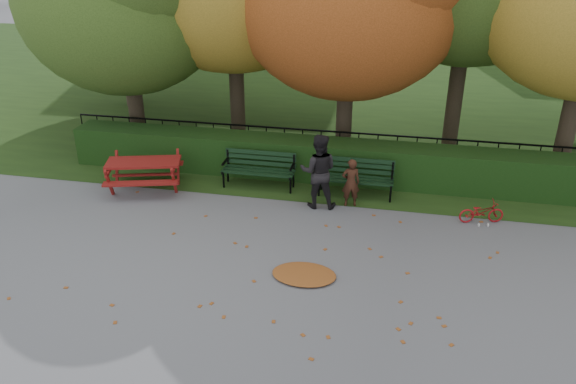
% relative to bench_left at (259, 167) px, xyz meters
% --- Properties ---
extents(ground, '(90.00, 90.00, 0.00)m').
position_rel_bench_left_xyz_m(ground, '(1.30, -3.70, -0.52)').
color(ground, slate).
rests_on(ground, ground).
extents(grass_strip, '(90.00, 90.00, 0.00)m').
position_rel_bench_left_xyz_m(grass_strip, '(1.30, 10.30, -0.51)').
color(grass_strip, '#1C3311').
rests_on(grass_strip, ground).
extents(hedge, '(13.00, 0.90, 1.00)m').
position_rel_bench_left_xyz_m(hedge, '(1.30, 0.80, -0.02)').
color(hedge, black).
rests_on(hedge, ground).
extents(iron_fence, '(14.00, 0.04, 1.02)m').
position_rel_bench_left_xyz_m(iron_fence, '(1.30, 1.60, 0.02)').
color(iron_fence, black).
rests_on(iron_fence, ground).
extents(bench_left, '(1.80, 0.57, 0.88)m').
position_rel_bench_left_xyz_m(bench_left, '(0.00, 0.00, 0.00)').
color(bench_left, black).
rests_on(bench_left, ground).
extents(bench_right, '(1.80, 0.57, 0.88)m').
position_rel_bench_left_xyz_m(bench_right, '(2.40, 0.00, 0.00)').
color(bench_right, black).
rests_on(bench_right, ground).
extents(picnic_table, '(2.08, 1.84, 0.86)m').
position_rel_bench_left_xyz_m(picnic_table, '(-2.70, -0.77, 0.07)').
color(picnic_table, maroon).
rests_on(picnic_table, ground).
extents(leaf_pile, '(1.40, 1.15, 0.08)m').
position_rel_bench_left_xyz_m(leaf_pile, '(1.80, -3.73, -0.48)').
color(leaf_pile, brown).
rests_on(leaf_pile, ground).
extents(leaf_scatter, '(9.00, 5.70, 0.01)m').
position_rel_bench_left_xyz_m(leaf_scatter, '(1.30, -3.40, -0.51)').
color(leaf_scatter, brown).
rests_on(leaf_scatter, ground).
extents(child, '(0.48, 0.38, 1.17)m').
position_rel_bench_left_xyz_m(child, '(2.33, -0.63, 0.06)').
color(child, '#3A1D12').
rests_on(child, ground).
extents(adult, '(0.92, 0.75, 1.76)m').
position_rel_bench_left_xyz_m(adult, '(1.60, -0.80, 0.36)').
color(adult, black).
rests_on(adult, ground).
extents(bicycle, '(1.03, 0.57, 0.51)m').
position_rel_bench_left_xyz_m(bicycle, '(5.24, -0.87, -0.26)').
color(bicycle, '#A40F16').
rests_on(bicycle, ground).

